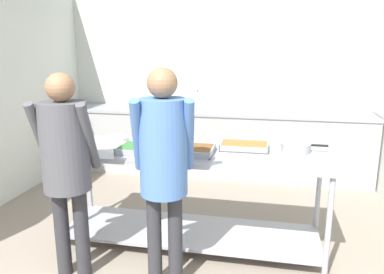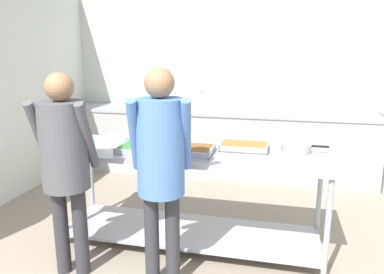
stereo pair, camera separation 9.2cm
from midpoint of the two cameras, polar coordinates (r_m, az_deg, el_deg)
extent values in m
cube|color=silver|center=(5.54, 4.72, 8.84)|extent=(4.46, 0.06, 2.65)
cube|color=#A8A8A8|center=(5.32, 3.93, -1.01)|extent=(4.30, 0.62, 0.88)
cube|color=#9EA0A8|center=(5.23, 4.01, 3.87)|extent=(4.30, 0.65, 0.04)
cube|color=black|center=(5.16, 12.10, 3.57)|extent=(0.54, 0.36, 0.02)
cube|color=#9EA0A8|center=(3.26, 0.41, -2.45)|extent=(2.38, 0.75, 0.04)
cube|color=#9EA0A8|center=(3.54, 0.39, -14.19)|extent=(2.30, 0.67, 0.02)
cylinder|color=#9EA0A8|center=(3.55, -19.38, -9.46)|extent=(0.04, 0.04, 0.85)
cylinder|color=#9EA0A8|center=(3.07, 20.75, -13.28)|extent=(0.04, 0.04, 0.85)
cylinder|color=#9EA0A8|center=(4.08, -14.47, -6.16)|extent=(0.04, 0.04, 0.85)
cylinder|color=#9EA0A8|center=(3.67, 19.50, -8.77)|extent=(0.04, 0.04, 0.85)
cylinder|color=silver|center=(3.52, -16.04, -1.01)|extent=(0.19, 0.19, 0.05)
sphere|color=#2D702D|center=(3.51, -15.73, -0.43)|extent=(0.06, 0.06, 0.06)
sphere|color=#2D702D|center=(3.53, -15.89, -0.35)|extent=(0.05, 0.05, 0.05)
sphere|color=#2D702D|center=(3.55, -16.24, -0.28)|extent=(0.05, 0.05, 0.05)
sphere|color=#2D702D|center=(3.51, -16.46, -0.47)|extent=(0.06, 0.06, 0.06)
sphere|color=#2D702D|center=(3.48, -16.08, -0.55)|extent=(0.05, 0.05, 0.05)
cylinder|color=white|center=(3.61, -10.74, -0.71)|extent=(0.25, 0.25, 0.01)
cylinder|color=white|center=(3.60, -10.74, -0.53)|extent=(0.25, 0.25, 0.01)
cylinder|color=white|center=(3.60, -10.75, -0.34)|extent=(0.25, 0.25, 0.01)
cylinder|color=white|center=(3.60, -10.76, -0.16)|extent=(0.25, 0.25, 0.01)
cylinder|color=white|center=(3.60, -10.77, 0.03)|extent=(0.24, 0.24, 0.01)
cube|color=#9EA0A8|center=(3.25, -6.94, -2.13)|extent=(0.37, 0.32, 0.01)
cube|color=#387A38|center=(3.24, -6.96, -1.69)|extent=(0.35, 0.29, 0.04)
cube|color=#9EA0A8|center=(3.11, -7.92, -2.47)|extent=(0.37, 0.01, 0.05)
cube|color=#9EA0A8|center=(3.38, -6.07, -1.11)|extent=(0.37, 0.01, 0.05)
cube|color=#9EA0A8|center=(3.31, -9.87, -1.56)|extent=(0.01, 0.32, 0.05)
cube|color=#9EA0A8|center=(3.19, -3.92, -1.96)|extent=(0.01, 0.32, 0.05)
cube|color=#9EA0A8|center=(3.19, 0.48, -2.35)|extent=(0.40, 0.34, 0.01)
cube|color=brown|center=(3.18, 0.48, -1.91)|extent=(0.37, 0.31, 0.04)
cube|color=#9EA0A8|center=(3.03, -0.20, -2.77)|extent=(0.40, 0.01, 0.05)
cube|color=#9EA0A8|center=(3.33, 1.10, -1.26)|extent=(0.40, 0.01, 0.05)
cube|color=#9EA0A8|center=(3.23, -2.84, -1.77)|extent=(0.01, 0.34, 0.05)
cube|color=#9EA0A8|center=(3.14, 3.90, -2.19)|extent=(0.01, 0.34, 0.05)
cube|color=#9EA0A8|center=(3.34, 8.75, -1.78)|extent=(0.42, 0.29, 0.01)
cube|color=#9E6B33|center=(3.33, 8.76, -1.35)|extent=(0.39, 0.27, 0.04)
cube|color=#9EA0A8|center=(3.20, 8.56, -2.04)|extent=(0.42, 0.01, 0.05)
cube|color=#9EA0A8|center=(3.47, 8.95, -0.85)|extent=(0.42, 0.01, 0.05)
cube|color=#9EA0A8|center=(3.35, 5.32, -1.23)|extent=(0.01, 0.29, 0.05)
cube|color=#9EA0A8|center=(3.32, 12.23, -1.61)|extent=(0.01, 0.29, 0.05)
cylinder|color=#9EA0A8|center=(3.34, 16.32, -1.64)|extent=(0.25, 0.25, 0.07)
cylinder|color=beige|center=(3.33, 16.36, -1.13)|extent=(0.22, 0.22, 0.01)
cylinder|color=black|center=(3.35, 19.71, -1.37)|extent=(0.14, 0.02, 0.02)
cylinder|color=#2D2D33|center=(3.19, -18.48, -13.33)|extent=(0.11, 0.11, 0.72)
cylinder|color=#2D2D33|center=(3.13, -15.79, -13.68)|extent=(0.11, 0.11, 0.72)
cylinder|color=#4C4C51|center=(2.99, -21.42, 0.30)|extent=(0.10, 0.31, 0.54)
cylinder|color=#4C4C51|center=(2.83, -14.76, 0.10)|extent=(0.10, 0.31, 0.54)
cylinder|color=#4C4C51|center=(2.92, -18.07, -1.29)|extent=(0.35, 0.35, 0.66)
sphere|color=#8C6647|center=(2.85, -18.71, 7.25)|extent=(0.21, 0.21, 0.21)
cylinder|color=#2D2D33|center=(2.89, -5.14, -15.32)|extent=(0.11, 0.11, 0.74)
cylinder|color=#2D2D33|center=(2.89, -2.03, -15.36)|extent=(0.11, 0.11, 0.74)
cylinder|color=#4770B2|center=(2.62, -7.75, 0.16)|extent=(0.14, 0.32, 0.56)
cylinder|color=#4770B2|center=(2.60, 0.11, 0.18)|extent=(0.14, 0.32, 0.56)
cylinder|color=#4770B2|center=(2.62, -3.81, -1.54)|extent=(0.34, 0.34, 0.68)
sphere|color=#8C6647|center=(2.54, -3.97, 8.24)|extent=(0.21, 0.21, 0.21)
cylinder|color=silver|center=(5.26, 1.97, 5.19)|extent=(0.06, 0.06, 0.18)
cone|color=silver|center=(5.25, 1.98, 6.56)|extent=(0.06, 0.06, 0.07)
cylinder|color=black|center=(5.24, 1.98, 7.04)|extent=(0.03, 0.03, 0.02)
camera|label=1|loc=(0.05, -89.21, 0.19)|focal=35.00mm
camera|label=2|loc=(0.05, 90.79, -0.19)|focal=35.00mm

